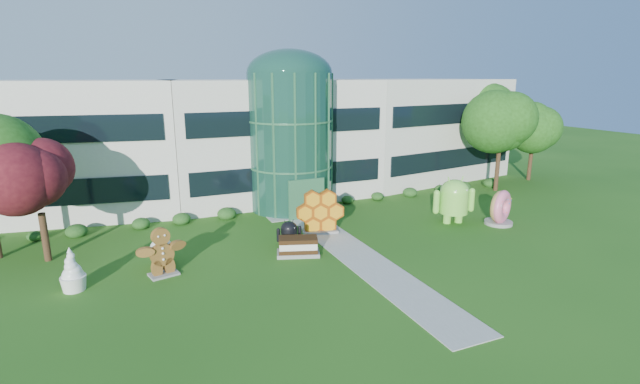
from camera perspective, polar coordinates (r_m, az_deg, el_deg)
name	(u,v)px	position (r m, az deg, el deg)	size (l,w,h in m)	color
ground	(371,265)	(24.57, 6.28, -8.97)	(140.00, 140.00, 0.00)	#215114
building	(266,136)	(39.54, -6.64, 6.81)	(46.00, 15.00, 9.30)	beige
atrium	(291,143)	(33.86, -3.64, 6.09)	(6.00, 6.00, 9.80)	#194738
walkway	(353,252)	(26.18, 4.10, -7.39)	(2.40, 20.00, 0.04)	#9E9E93
tree_red	(40,207)	(28.13, -31.17, -1.54)	(4.00, 4.00, 6.00)	#3F0C14
trees_backdrop	(286,150)	(34.90, -4.19, 5.16)	(52.00, 8.00, 8.40)	#1E4812
android_green	(454,198)	(32.04, 16.19, -0.66)	(3.07, 2.05, 3.48)	#7BD745
android_black	(289,232)	(26.79, -3.83, -4.91)	(1.55, 1.04, 1.76)	black
donut	(500,207)	(32.82, 21.25, -1.75)	(2.27, 1.09, 2.36)	#F45D7A
gingerbread	(162,251)	(24.12, -18.90, -6.94)	(2.70, 1.04, 2.49)	brown
ice_cream_sandwich	(298,246)	(25.59, -2.71, -6.69)	(2.32, 1.16, 1.03)	black
honeycomb	(320,214)	(28.92, 0.02, -2.67)	(3.19, 1.14, 2.51)	orange
froyo	(72,269)	(24.19, -28.22, -8.38)	(1.20, 1.20, 2.06)	white
cupcake	(162,252)	(25.40, -18.90, -7.03)	(1.28, 1.28, 1.53)	white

